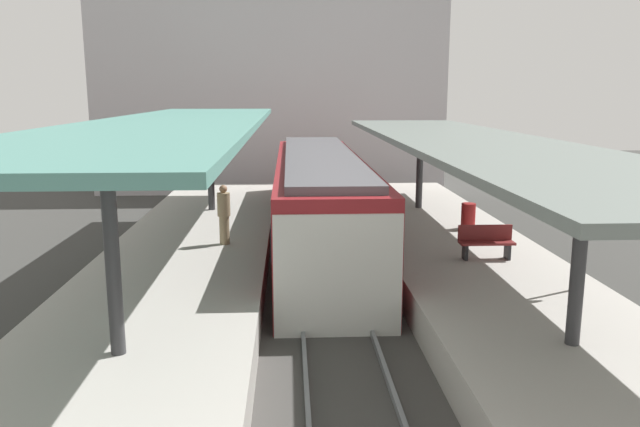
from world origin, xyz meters
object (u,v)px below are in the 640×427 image
at_px(commuter_train, 320,202).
at_px(litter_bin, 468,216).
at_px(passenger_near_bench, 224,214).
at_px(platform_bench, 486,241).
at_px(platform_sign, 576,217).

relative_size(commuter_train, litter_bin, 18.62).
relative_size(litter_bin, passenger_near_bench, 0.48).
bearing_deg(litter_bin, commuter_train, 169.34).
bearing_deg(litter_bin, passenger_near_bench, -167.66).
bearing_deg(platform_bench, passenger_near_bench, 164.48).
xyz_separation_m(commuter_train, platform_sign, (5.06, -7.06, 0.90)).
bearing_deg(passenger_near_bench, platform_bench, -15.52).
height_order(commuter_train, passenger_near_bench, commuter_train).
distance_m(platform_bench, litter_bin, 3.57).
xyz_separation_m(commuter_train, platform_bench, (4.04, -4.39, -0.26)).
relative_size(platform_sign, litter_bin, 2.76).
xyz_separation_m(commuter_train, passenger_near_bench, (-2.81, -2.49, 0.14)).
bearing_deg(platform_bench, litter_bin, 80.89).
height_order(commuter_train, platform_bench, commuter_train).
height_order(litter_bin, passenger_near_bench, passenger_near_bench).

